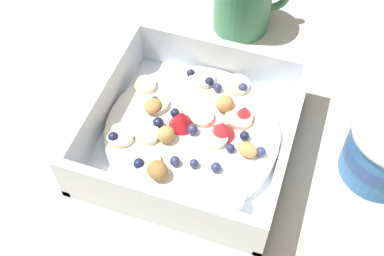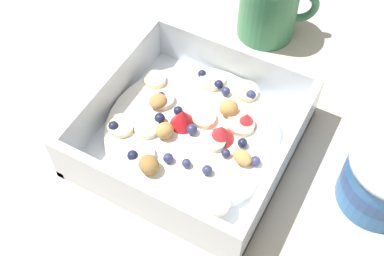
# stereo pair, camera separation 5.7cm
# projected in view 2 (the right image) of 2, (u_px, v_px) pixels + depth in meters

# --- Properties ---
(ground_plane) EXTENTS (2.40, 2.40, 0.00)m
(ground_plane) POSITION_uv_depth(u_px,v_px,m) (210.00, 140.00, 0.60)
(ground_plane) COLOR beige
(fruit_bowl) EXTENTS (0.23, 0.23, 0.07)m
(fruit_bowl) POSITION_uv_depth(u_px,v_px,m) (192.00, 133.00, 0.58)
(fruit_bowl) COLOR white
(fruit_bowl) RESTS_ON ground
(coffee_mug) EXTENTS (0.08, 0.10, 0.09)m
(coffee_mug) POSITION_uv_depth(u_px,v_px,m) (270.00, 7.00, 0.68)
(coffee_mug) COLOR #3D8456
(coffee_mug) RESTS_ON ground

